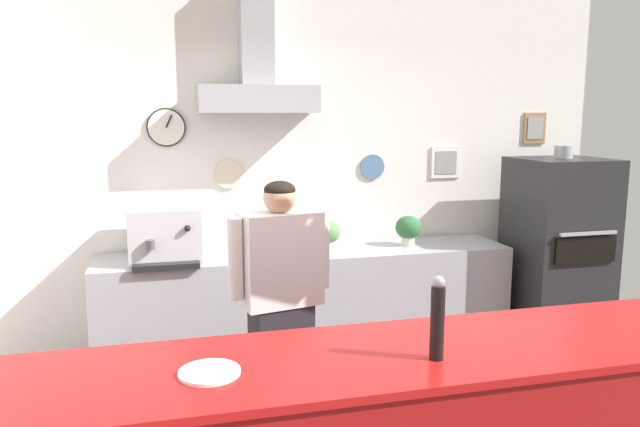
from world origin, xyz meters
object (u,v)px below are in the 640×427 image
shop_worker (281,313)px  espresso_machine (165,234)px  pizza_oven (557,256)px  condiment_plate (209,372)px  pepper_grinder (437,318)px  potted_oregano (327,234)px  potted_thyme (408,229)px

shop_worker → espresso_machine: bearing=-74.3°
pizza_oven → condiment_plate: pizza_oven is taller
pizza_oven → shop_worker: 2.61m
pizza_oven → shop_worker: (-2.43, -0.95, 0.04)m
shop_worker → pepper_grinder: (0.30, -1.34, 0.39)m
pepper_grinder → espresso_machine: bearing=110.0°
potted_oregano → pepper_grinder: 2.52m
pizza_oven → shop_worker: size_ratio=1.07×
shop_worker → espresso_machine: shop_worker is taller
condiment_plate → shop_worker: bearing=69.5°
pizza_oven → shop_worker: pizza_oven is taller
condiment_plate → potted_oregano: bearing=66.6°
pizza_oven → pepper_grinder: size_ratio=5.61×
potted_oregano → condiment_plate: 2.64m
pepper_grinder → condiment_plate: pepper_grinder is taller
pizza_oven → potted_thyme: (-1.19, 0.22, 0.24)m
pizza_oven → condiment_plate: size_ratio=8.20×
pizza_oven → pepper_grinder: bearing=-132.9°
shop_worker → pepper_grinder: bearing=90.4°
shop_worker → condiment_plate: size_ratio=7.68×
pepper_grinder → condiment_plate: 0.79m
potted_oregano → potted_thyme: (0.66, 0.02, 0.00)m
shop_worker → potted_thyme: 1.71m
espresso_machine → condiment_plate: (0.13, -2.41, 0.00)m
potted_thyme → pepper_grinder: (-0.94, -2.51, 0.20)m
shop_worker → potted_thyme: (1.24, 1.17, 0.20)m
espresso_machine → potted_oregano: size_ratio=2.37×
potted_oregano → condiment_plate: potted_oregano is taller
shop_worker → condiment_plate: bearing=57.3°
potted_thyme → condiment_plate: potted_thyme is taller
pizza_oven → shop_worker: bearing=-158.5°
shop_worker → pepper_grinder: shop_worker is taller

